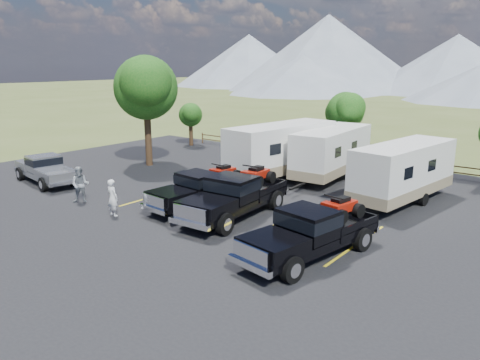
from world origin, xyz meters
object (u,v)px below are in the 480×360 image
Objects in this scene: trailer_left at (281,150)px; trailer_right at (403,172)px; rig_center at (236,195)px; trailer_center at (332,153)px; tree_big_nw at (146,88)px; rig_right at (312,231)px; person_a at (112,198)px; person_b at (80,185)px; rig_left at (201,188)px; pickup_silver at (45,169)px.

trailer_left is 1.10× the size of trailer_right.
rig_center is 0.75× the size of trailer_center.
tree_big_nw reaches higher than rig_right.
trailer_left is at bearing 14.67° from tree_big_nw.
trailer_left is at bearing -97.73° from person_a.
person_b is at bearing -164.61° from rig_right.
rig_left reaches higher than pickup_silver.
trailer_center is at bearing 86.02° from rig_center.
pickup_silver is (-10.84, -2.43, -0.08)m from rig_left.
rig_left is at bearing -9.03° from person_b.
person_a is (-4.77, -3.61, -0.19)m from rig_center.
trailer_left reaches higher than rig_left.
tree_big_nw reaches higher than pickup_silver.
pickup_silver is (-0.92, -7.52, -4.65)m from tree_big_nw.
person_a is (-4.79, -13.41, -0.77)m from trailer_center.
tree_big_nw is 1.16× the size of rig_right.
rig_left is at bearing -108.04° from trailer_center.
trailer_left is 1.68× the size of pickup_silver.
tree_big_nw is at bearing -178.64° from pickup_silver.
trailer_left is 3.22m from trailer_center.
pickup_silver is at bearing -141.59° from trailer_center.
trailer_left is 1.09× the size of trailer_center.
tree_big_nw is 0.86× the size of trailer_right.
tree_big_nw reaches higher than trailer_right.
trailer_left reaches higher than rig_center.
rig_right is (7.74, -2.13, 0.06)m from rig_left.
rig_left is 10.68m from trailer_right.
pickup_silver is 5.39m from person_b.
pickup_silver is 3.09× the size of person_b.
rig_right is (17.66, -7.22, -4.51)m from tree_big_nw.
trailer_left reaches higher than trailer_right.
rig_left reaches higher than person_b.
tree_big_nw is 12.05m from rig_left.
rig_right is at bearing -11.22° from rig_left.
person_b is at bearing 87.34° from pickup_silver.
person_a is at bearing 89.19° from pickup_silver.
trailer_right is (7.92, 7.13, 0.67)m from rig_left.
pickup_silver is (-10.72, -10.09, -0.92)m from trailer_left.
pickup_silver is (-18.58, -0.30, -0.14)m from rig_right.
rig_left is at bearing 171.80° from rig_center.
person_a reaches higher than pickup_silver.
tree_big_nw is at bearing 167.45° from rig_right.
rig_center is 1.16× the size of pickup_silver.
tree_big_nw is at bearing 152.96° from rig_center.
trailer_right is (5.48, -2.48, -0.03)m from trailer_center.
trailer_center reaches higher than person_b.
person_b is (-13.28, -1.32, -0.07)m from rig_right.
trailer_center is 5.07× the size of person_a.
trailer_center is at bearing 17.62° from person_b.
trailer_left is at bearing 22.99° from person_b.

